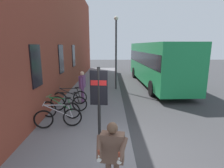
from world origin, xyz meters
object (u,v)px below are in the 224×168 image
Objects in this scene: bicycle_leaning_wall at (58,118)px; street_lamp at (116,47)px; transit_info_sign at (99,92)px; tourist_with_hotdogs at (112,152)px; bicycle_by_door at (70,98)px; pedestrian_near_bus at (82,84)px; bicycle_far_end at (60,109)px; city_bus at (156,61)px; bicycle_mid_rack at (69,103)px.

bicycle_leaning_wall is 7.02m from street_lamp.
transit_info_sign is 7.18m from street_lamp.
tourist_with_hotdogs is 0.33× the size of street_lamp.
street_lamp is at bearing -20.89° from bicycle_leaning_wall.
pedestrian_near_bus is at bearing -59.22° from bicycle_by_door.
bicycle_leaning_wall and bicycle_far_end have the same top height.
pedestrian_near_bus is at bearing 16.34° from transit_info_sign.
bicycle_leaning_wall is at bearing -176.79° from bicycle_by_door.
tourist_with_hotdogs is at bearing 162.19° from city_bus.
bicycle_mid_rack is 5.58m from street_lamp.
bicycle_by_door is 0.72× the size of transit_info_sign.
tourist_with_hotdogs is (-2.29, -0.40, -0.60)m from transit_info_sign.
bicycle_far_end is at bearing 163.23° from pedestrian_near_bus.
bicycle_mid_rack is 0.90m from bicycle_by_door.
transit_info_sign is at bearing -148.65° from bicycle_mid_rack.
transit_info_sign is at bearing -153.71° from bicycle_by_door.
pedestrian_near_bus reaches higher than bicycle_leaning_wall.
bicycle_by_door is 4.12m from transit_info_sign.
bicycle_mid_rack is at bearing 151.80° from street_lamp.
city_bus reaches higher than bicycle_far_end.
tourist_with_hotdogs is (-6.19, -1.54, -0.06)m from pedestrian_near_bus.
tourist_with_hotdogs is (-3.20, -2.00, 0.60)m from bicycle_leaning_wall.
bicycle_far_end is 0.86m from bicycle_mid_rack.
tourist_with_hotdogs is at bearing -148.01° from bicycle_leaning_wall.
bicycle_far_end is (0.90, 0.17, 0.00)m from bicycle_leaning_wall.
city_bus is (5.49, -5.78, 1.41)m from bicycle_by_door.
bicycle_mid_rack is at bearing 31.35° from transit_info_sign.
bicycle_leaning_wall is 2.64m from bicycle_by_door.
transit_info_sign reaches higher than bicycle_mid_rack.
bicycle_by_door is (0.89, 0.14, 0.00)m from bicycle_mid_rack.
bicycle_far_end is 6.32m from street_lamp.
pedestrian_near_bus is at bearing 13.98° from tourist_with_hotdogs.
street_lamp reaches higher than city_bus.
bicycle_mid_rack is 1.10× the size of tourist_with_hotdogs.
transit_info_sign is 4.10m from pedestrian_near_bus.
pedestrian_near_bus is 1.07× the size of tourist_with_hotdogs.
bicycle_by_door is (2.63, 0.15, 0.00)m from bicycle_leaning_wall.
bicycle_mid_rack is 3.32m from transit_info_sign.
bicycle_leaning_wall is at bearing 171.32° from pedestrian_near_bus.
bicycle_far_end is 2.80m from transit_info_sign.
bicycle_by_door is 4.97m from street_lamp.
tourist_with_hotdogs is at bearing -170.15° from transit_info_sign.
city_bus is at bearing -38.79° from bicycle_far_end.
pedestrian_near_bus reaches higher than bicycle_far_end.
city_bus reaches higher than bicycle_by_door.
bicycle_leaning_wall is at bearing 145.26° from city_bus.
tourist_with_hotdogs reaches higher than bicycle_far_end.
pedestrian_near_bus is 4.10m from street_lamp.
bicycle_far_end is at bearing 44.55° from transit_info_sign.
city_bus reaches higher than bicycle_leaning_wall.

